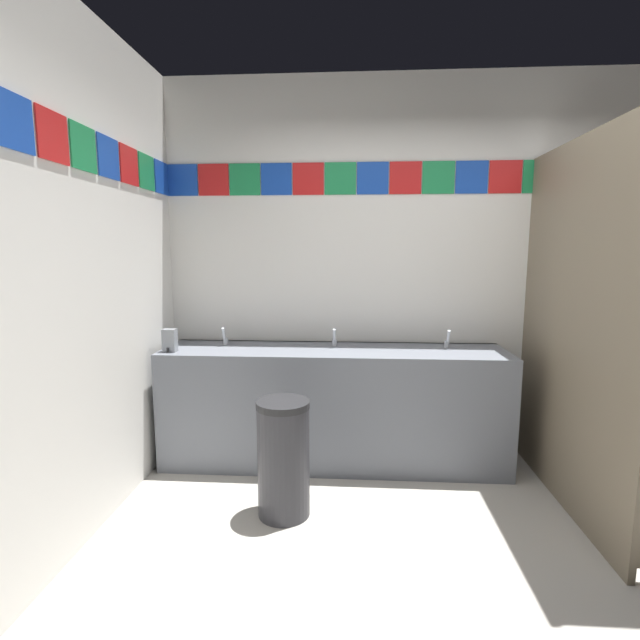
{
  "coord_description": "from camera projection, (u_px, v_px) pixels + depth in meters",
  "views": [
    {
      "loc": [
        -0.62,
        -1.94,
        1.54
      ],
      "look_at": [
        -0.82,
        1.04,
        1.1
      ],
      "focal_mm": 26.43,
      "sensor_mm": 36.0,
      "label": 1
    }
  ],
  "objects": [
    {
      "name": "faucet_center",
      "position": [
        334.0,
        339.0,
        3.45
      ],
      "size": [
        0.04,
        0.1,
        0.14
      ],
      "color": "silver",
      "rests_on": "vanity_counter"
    },
    {
      "name": "trash_bin",
      "position": [
        284.0,
        458.0,
        2.74
      ],
      "size": [
        0.31,
        0.31,
        0.69
      ],
      "color": "#333338",
      "rests_on": "ground_plane"
    },
    {
      "name": "faucet_right",
      "position": [
        447.0,
        341.0,
        3.4
      ],
      "size": [
        0.04,
        0.1,
        0.14
      ],
      "color": "silver",
      "rests_on": "vanity_counter"
    },
    {
      "name": "wall_side",
      "position": [
        19.0,
        282.0,
        2.03
      ],
      "size": [
        0.09,
        3.29,
        2.81
      ],
      "color": "white",
      "rests_on": "ground_plane"
    },
    {
      "name": "ground_plane",
      "position": [
        488.0,
        599.0,
        2.1
      ],
      "size": [
        8.89,
        8.89,
        0.0
      ],
      "primitive_type": "plane",
      "color": "#B2ADA3"
    },
    {
      "name": "vanity_counter",
      "position": [
        334.0,
        404.0,
        3.43
      ],
      "size": [
        2.45,
        0.57,
        0.85
      ],
      "color": "slate",
      "rests_on": "ground_plane"
    },
    {
      "name": "faucet_left",
      "position": [
        225.0,
        338.0,
        3.51
      ],
      "size": [
        0.04,
        0.1,
        0.14
      ],
      "color": "silver",
      "rests_on": "vanity_counter"
    },
    {
      "name": "soap_dispenser",
      "position": [
        170.0,
        340.0,
        3.27
      ],
      "size": [
        0.09,
        0.09,
        0.16
      ],
      "color": "gray",
      "rests_on": "vanity_counter"
    },
    {
      "name": "wall_back",
      "position": [
        434.0,
        268.0,
        3.56
      ],
      "size": [
        4.04,
        0.09,
        2.81
      ],
      "color": "white",
      "rests_on": "ground_plane"
    },
    {
      "name": "stall_divider",
      "position": [
        628.0,
        335.0,
        2.51
      ],
      "size": [
        0.92,
        1.51,
        2.19
      ],
      "color": "#726651",
      "rests_on": "ground_plane"
    }
  ]
}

